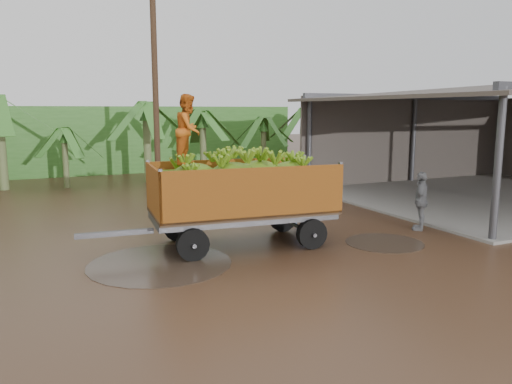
# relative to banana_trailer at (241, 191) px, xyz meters

# --- Properties ---
(ground) EXTENTS (100.00, 100.00, 0.00)m
(ground) POSITION_rel_banana_trailer_xyz_m (0.80, 1.21, -1.39)
(ground) COLOR black
(ground) RESTS_ON ground
(packing_shed) EXTENTS (12.78, 10.80, 4.76)m
(packing_shed) POSITION_rel_banana_trailer_xyz_m (12.57, 2.98, 1.12)
(packing_shed) COLOR gray
(packing_shed) RESTS_ON ground
(hedge_north) EXTENTS (22.00, 3.00, 3.60)m
(hedge_north) POSITION_rel_banana_trailer_xyz_m (-1.20, 17.21, 0.41)
(hedge_north) COLOR #2D661E
(hedge_north) RESTS_ON ground
(banana_trailer) EXTENTS (6.38, 2.61, 3.79)m
(banana_trailer) POSITION_rel_banana_trailer_xyz_m (0.00, 0.00, 0.00)
(banana_trailer) COLOR #BC681A
(banana_trailer) RESTS_ON ground
(man_blue) EXTENTS (0.65, 0.50, 1.58)m
(man_blue) POSITION_rel_banana_trailer_xyz_m (2.39, 1.22, -0.59)
(man_blue) COLOR #6C8BC6
(man_blue) RESTS_ON ground
(man_grey) EXTENTS (1.01, 0.97, 1.69)m
(man_grey) POSITION_rel_banana_trailer_xyz_m (5.30, -0.68, -0.54)
(man_grey) COLOR slate
(man_grey) RESTS_ON ground
(utility_pole) EXTENTS (1.20, 0.24, 8.37)m
(utility_pole) POSITION_rel_banana_trailer_xyz_m (-0.01, 8.64, 2.85)
(utility_pole) COLOR #47301E
(utility_pole) RESTS_ON ground
(banana_plants) EXTENTS (23.54, 20.75, 4.24)m
(banana_plants) POSITION_rel_banana_trailer_xyz_m (-4.82, 7.73, 0.46)
(banana_plants) COLOR #2D661E
(banana_plants) RESTS_ON ground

